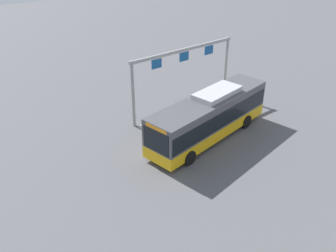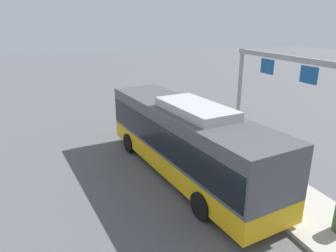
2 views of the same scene
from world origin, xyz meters
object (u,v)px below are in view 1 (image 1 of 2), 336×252
Objects in this scene: person_waiting_near at (170,115)px; person_waiting_mid at (183,114)px; bus_main at (209,115)px; trash_bin at (230,96)px; person_boarding at (165,120)px.

person_waiting_near is 1.00m from person_waiting_mid.
bus_main reaches higher than person_waiting_mid.
person_waiting_near is 1.86× the size of trash_bin.
person_boarding reaches higher than trash_bin.
person_waiting_mid is 6.09m from trash_bin.
bus_main is at bearing 16.60° from person_waiting_mid.
trash_bin is at bearing -159.71° from bus_main.
bus_main reaches higher than person_waiting_near.
person_waiting_mid is at bearing 56.36° from person_waiting_near.
trash_bin is (-5.66, -3.10, -1.20)m from bus_main.
person_boarding and person_waiting_mid have the same top height.
bus_main is 6.56× the size of person_boarding.
person_waiting_mid reaches higher than trash_bin.
person_waiting_mid is (-0.89, 0.46, 0.00)m from person_waiting_near.
person_boarding is at bearing -82.24° from person_waiting_mid.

